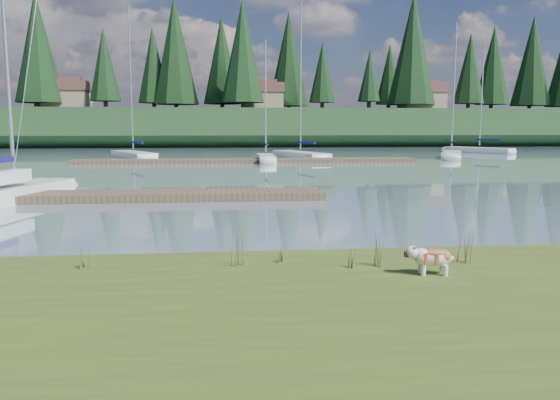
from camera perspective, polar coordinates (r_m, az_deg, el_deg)
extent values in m
plane|color=#7F9BAD|center=(41.87, -6.21, 3.87)|extent=(200.00, 200.00, 0.00)
cube|color=#3D4F1B|center=(6.33, -8.03, -16.20)|extent=(60.00, 9.00, 0.35)
cube|color=#193118|center=(84.79, -6.08, 7.45)|extent=(200.00, 20.00, 5.00)
cylinder|color=silver|center=(9.13, 14.73, -7.12)|extent=(0.09, 0.09, 0.18)
cylinder|color=silver|center=(9.29, 14.47, -6.84)|extent=(0.09, 0.09, 0.18)
cylinder|color=silver|center=(9.22, 16.89, -7.05)|extent=(0.09, 0.09, 0.18)
cylinder|color=silver|center=(9.38, 16.60, -6.78)|extent=(0.09, 0.09, 0.18)
ellipsoid|color=silver|center=(9.21, 15.77, -5.82)|extent=(0.62, 0.36, 0.28)
ellipsoid|color=#955E37|center=(9.19, 15.79, -5.29)|extent=(0.44, 0.32, 0.10)
ellipsoid|color=silver|center=(9.11, 13.62, -5.33)|extent=(0.23, 0.24, 0.20)
cube|color=black|center=(9.10, 13.07, -5.56)|extent=(0.07, 0.11, 0.08)
cube|color=silver|center=(22.15, -26.86, 0.33)|extent=(3.32, 7.22, 0.70)
ellipsoid|color=silver|center=(25.08, -22.21, 1.35)|extent=(1.97, 2.24, 0.70)
cylinder|color=silver|center=(22.79, -26.83, 15.45)|extent=(0.14, 0.14, 10.67)
cube|color=#4C3D2C|center=(21.37, -17.30, 0.38)|extent=(16.00, 2.00, 0.30)
cube|color=#4C3D2C|center=(41.90, -3.47, 4.11)|extent=(26.00, 2.20, 0.30)
cube|color=silver|center=(49.64, -15.07, 4.49)|extent=(5.02, 7.68, 0.70)
ellipsoid|color=silver|center=(53.33, -16.32, 4.65)|extent=(2.45, 2.63, 0.70)
cylinder|color=silver|center=(49.75, -15.34, 12.11)|extent=(0.12, 0.12, 12.05)
cube|color=#110F54|center=(48.59, -14.74, 5.84)|extent=(1.55, 2.83, 0.20)
cube|color=silver|center=(42.70, -1.49, 4.28)|extent=(1.27, 5.40, 0.70)
ellipsoid|color=silver|center=(45.38, -1.72, 4.48)|extent=(1.19, 1.48, 0.70)
cylinder|color=silver|center=(42.69, -1.51, 10.75)|extent=(0.12, 0.12, 8.48)
cube|color=#110F54|center=(41.92, -1.43, 5.83)|extent=(0.22, 2.14, 0.20)
cube|color=silver|center=(47.56, 2.15, 4.62)|extent=(4.21, 8.20, 0.70)
ellipsoid|color=silver|center=(51.20, 0.18, 4.84)|extent=(2.34, 2.62, 0.70)
cylinder|color=silver|center=(47.69, 2.19, 12.75)|extent=(0.12, 0.12, 12.34)
cube|color=#110F54|center=(46.53, 2.75, 6.01)|extent=(1.17, 3.10, 0.20)
cube|color=silver|center=(50.57, 17.46, 4.46)|extent=(4.24, 7.06, 0.70)
ellipsoid|color=silver|center=(54.07, 17.47, 4.64)|extent=(2.16, 2.36, 0.70)
cylinder|color=silver|center=(50.63, 17.73, 11.23)|extent=(0.12, 0.12, 10.80)
cube|color=#110F54|center=(49.57, 17.51, 5.76)|extent=(1.29, 2.64, 0.20)
cube|color=silver|center=(61.77, 20.09, 4.86)|extent=(5.38, 6.87, 0.70)
ellipsoid|color=silver|center=(63.64, 17.29, 5.05)|extent=(2.40, 2.50, 0.70)
cylinder|color=silver|center=(61.81, 20.35, 10.37)|extent=(0.12, 0.12, 10.72)
cube|color=#110F54|center=(61.25, 20.94, 5.91)|extent=(1.77, 2.48, 0.20)
cone|color=#475B23|center=(9.44, -4.83, -4.90)|extent=(0.03, 0.03, 0.65)
cone|color=brown|center=(9.39, -4.14, -5.37)|extent=(0.03, 0.03, 0.52)
cone|color=#475B23|center=(9.47, -4.47, -4.66)|extent=(0.03, 0.03, 0.72)
cone|color=brown|center=(9.44, -3.96, -5.51)|extent=(0.03, 0.03, 0.46)
cone|color=#475B23|center=(9.37, -4.69, -5.20)|extent=(0.03, 0.03, 0.59)
cone|color=#475B23|center=(9.69, -0.38, -5.35)|extent=(0.03, 0.03, 0.39)
cone|color=brown|center=(9.65, 0.31, -5.65)|extent=(0.03, 0.03, 0.31)
cone|color=#475B23|center=(9.72, -0.04, -5.19)|extent=(0.03, 0.03, 0.43)
cone|color=brown|center=(9.69, 0.46, -5.71)|extent=(0.03, 0.03, 0.27)
cone|color=#475B23|center=(9.62, -0.22, -5.56)|extent=(0.03, 0.03, 0.35)
cone|color=#475B23|center=(9.57, 10.03, -4.65)|extent=(0.03, 0.03, 0.71)
cone|color=brown|center=(9.55, 10.77, -5.13)|extent=(0.03, 0.03, 0.57)
cone|color=#475B23|center=(9.61, 10.33, -4.39)|extent=(0.03, 0.03, 0.78)
cone|color=brown|center=(9.61, 10.87, -5.28)|extent=(0.03, 0.03, 0.50)
cone|color=#475B23|center=(9.51, 10.27, -4.95)|extent=(0.03, 0.03, 0.64)
cone|color=#475B23|center=(9.90, -19.99, -5.38)|extent=(0.03, 0.03, 0.44)
cone|color=brown|center=(9.82, -19.46, -5.73)|extent=(0.03, 0.03, 0.36)
cone|color=#475B23|center=(9.91, -19.62, -5.22)|extent=(0.03, 0.03, 0.49)
cone|color=brown|center=(9.85, -19.23, -5.80)|extent=(0.03, 0.03, 0.31)
cone|color=#475B23|center=(9.83, -19.99, -5.61)|extent=(0.03, 0.03, 0.40)
cone|color=#475B23|center=(9.38, 6.86, -5.88)|extent=(0.03, 0.03, 0.38)
cone|color=brown|center=(9.34, 7.62, -6.18)|extent=(0.03, 0.03, 0.31)
cone|color=#475B23|center=(9.41, 7.18, -5.71)|extent=(0.03, 0.03, 0.42)
cone|color=brown|center=(9.39, 7.74, -6.23)|extent=(0.03, 0.03, 0.27)
cone|color=#475B23|center=(9.31, 7.09, -6.10)|extent=(0.03, 0.03, 0.34)
cone|color=#475B23|center=(10.15, 18.46, -4.63)|extent=(0.03, 0.03, 0.57)
cone|color=brown|center=(10.15, 19.18, -5.00)|extent=(0.03, 0.03, 0.46)
cone|color=#475B23|center=(10.20, 18.71, -4.43)|extent=(0.03, 0.03, 0.63)
cone|color=brown|center=(10.20, 19.23, -5.10)|extent=(0.03, 0.03, 0.40)
cone|color=#475B23|center=(10.09, 18.75, -4.88)|extent=(0.03, 0.03, 0.51)
cube|color=#33281C|center=(10.53, -7.13, -7.02)|extent=(60.00, 0.50, 0.14)
cylinder|color=#382619|center=(83.75, -23.72, 9.18)|extent=(0.60, 0.60, 1.80)
cone|color=black|center=(84.39, -24.01, 14.37)|extent=(6.60, 6.60, 15.00)
cylinder|color=#382619|center=(84.47, -13.01, 9.61)|extent=(0.60, 0.60, 1.80)
cone|color=black|center=(84.89, -13.13, 13.56)|extent=(4.84, 4.84, 11.00)
cylinder|color=#382619|center=(77.90, -3.89, 9.97)|extent=(0.60, 0.60, 1.80)
cone|color=black|center=(78.52, -3.94, 15.22)|extent=(6.16, 6.16, 14.00)
cylinder|color=#382619|center=(83.16, 4.43, 9.81)|extent=(0.60, 0.60, 1.80)
cone|color=black|center=(83.50, 4.46, 13.21)|extent=(3.96, 3.96, 9.00)
cylinder|color=#382619|center=(84.53, 13.50, 9.59)|extent=(0.60, 0.60, 1.80)
cone|color=black|center=(85.22, 13.68, 15.04)|extent=(7.04, 7.04, 16.00)
cylinder|color=#382619|center=(92.77, 21.17, 9.10)|extent=(0.60, 0.60, 1.80)
cone|color=black|center=(93.19, 21.36, 12.97)|extent=(5.28, 5.28, 12.00)
cube|color=gray|center=(84.84, -21.37, 9.61)|extent=(6.00, 5.00, 2.80)
cube|color=brown|center=(84.96, -21.44, 11.03)|extent=(6.30, 5.30, 1.40)
cube|color=brown|center=(85.01, -21.47, 11.56)|extent=(4.20, 3.60, 0.70)
cube|color=gray|center=(83.06, -1.91, 10.18)|extent=(6.00, 5.00, 2.80)
cube|color=brown|center=(83.18, -1.92, 11.62)|extent=(6.30, 5.30, 1.40)
cube|color=brown|center=(83.24, -1.92, 12.17)|extent=(4.20, 3.60, 0.70)
cube|color=gray|center=(86.16, 14.57, 9.85)|extent=(6.00, 5.00, 2.80)
cube|color=brown|center=(86.28, 14.61, 11.24)|extent=(6.30, 5.30, 1.40)
cube|color=brown|center=(86.34, 14.63, 11.77)|extent=(4.20, 3.60, 0.70)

